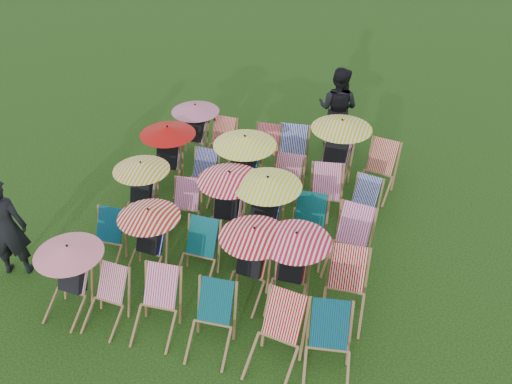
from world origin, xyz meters
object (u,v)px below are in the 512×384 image
(deckchair_5, at_px, (328,349))
(person_left, at_px, (5,227))
(deckchair_0, at_px, (68,278))
(deckchair_29, at_px, (378,171))
(person_rear, at_px, (338,108))

(deckchair_5, xyz_separation_m, person_left, (-5.32, 0.43, 0.43))
(deckchair_0, distance_m, person_left, 1.48)
(deckchair_5, relative_size, deckchair_29, 1.01)
(deckchair_29, bearing_deg, person_left, -133.08)
(deckchair_5, distance_m, person_rear, 6.20)
(person_left, bearing_deg, deckchair_5, 154.56)
(person_rear, bearing_deg, person_left, 63.23)
(deckchair_5, distance_m, deckchair_29, 4.57)
(deckchair_29, height_order, person_rear, person_rear)
(deckchair_0, xyz_separation_m, person_left, (-1.38, 0.45, 0.28))
(deckchair_29, distance_m, person_left, 6.76)
(deckchair_0, height_order, deckchair_5, deckchair_0)
(deckchair_0, relative_size, person_rear, 0.64)
(person_rear, bearing_deg, deckchair_29, 136.70)
(deckchair_29, distance_m, person_rear, 1.94)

